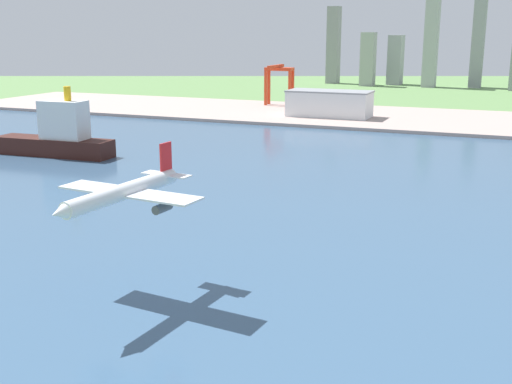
# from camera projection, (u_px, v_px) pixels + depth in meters

# --- Properties ---
(ground_plane) EXTENTS (2400.00, 2400.00, 0.00)m
(ground_plane) POSITION_uv_depth(u_px,v_px,m) (384.00, 169.00, 325.93)
(ground_plane) COLOR #5D854B
(water_bay) EXTENTS (840.00, 360.00, 0.15)m
(water_bay) POSITION_uv_depth(u_px,v_px,m) (355.00, 196.00, 272.16)
(water_bay) COLOR #385675
(water_bay) RESTS_ON ground
(industrial_pier) EXTENTS (840.00, 140.00, 2.50)m
(industrial_pier) POSITION_uv_depth(u_px,v_px,m) (433.00, 120.00, 495.84)
(industrial_pier) COLOR #A9948B
(industrial_pier) RESTS_ON ground
(airplane_landing) EXTENTS (40.97, 45.72, 13.91)m
(airplane_landing) POSITION_uv_depth(u_px,v_px,m) (123.00, 193.00, 161.07)
(airplane_landing) COLOR silver
(cargo_ship) EXTENTS (70.98, 19.69, 39.04)m
(cargo_ship) POSITION_uv_depth(u_px,v_px,m) (58.00, 136.00, 356.93)
(cargo_ship) COLOR #381914
(cargo_ship) RESTS_ON water_bay
(port_crane_red) EXTENTS (25.58, 36.05, 36.72)m
(port_crane_red) POSITION_uv_depth(u_px,v_px,m) (279.00, 76.00, 576.13)
(port_crane_red) COLOR red
(port_crane_red) RESTS_ON industrial_pier
(warehouse_main) EXTENTS (65.69, 29.68, 20.50)m
(warehouse_main) POSITION_uv_depth(u_px,v_px,m) (329.00, 104.00, 504.43)
(warehouse_main) COLOR white
(warehouse_main) RESTS_ON industrial_pier
(distant_skyline) EXTENTS (247.36, 57.28, 111.51)m
(distant_skyline) POSITION_uv_depth(u_px,v_px,m) (419.00, 51.00, 804.43)
(distant_skyline) COLOR gray
(distant_skyline) RESTS_ON ground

